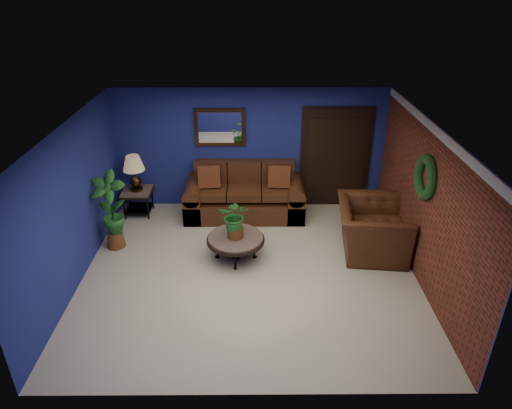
{
  "coord_description": "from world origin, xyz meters",
  "views": [
    {
      "loc": [
        0.06,
        -6.29,
        4.53
      ],
      "look_at": [
        0.11,
        0.55,
        0.98
      ],
      "focal_mm": 32.0,
      "sensor_mm": 36.0,
      "label": 1
    }
  ],
  "objects_px": {
    "end_table": "(138,196)",
    "armchair": "(372,228)",
    "coffee_table": "(236,240)",
    "side_chair": "(259,191)",
    "sofa": "(245,197)",
    "table_lamp": "(134,169)"
  },
  "relations": [
    {
      "from": "sofa",
      "to": "coffee_table",
      "type": "relative_size",
      "value": 2.39
    },
    {
      "from": "sofa",
      "to": "table_lamp",
      "type": "relative_size",
      "value": 3.38
    },
    {
      "from": "coffee_table",
      "to": "table_lamp",
      "type": "relative_size",
      "value": 1.42
    },
    {
      "from": "sofa",
      "to": "end_table",
      "type": "bearing_deg",
      "value": -178.94
    },
    {
      "from": "sofa",
      "to": "side_chair",
      "type": "bearing_deg",
      "value": 4.17
    },
    {
      "from": "sofa",
      "to": "end_table",
      "type": "xyz_separation_m",
      "value": [
        -2.18,
        -0.04,
        0.06
      ]
    },
    {
      "from": "coffee_table",
      "to": "side_chair",
      "type": "bearing_deg",
      "value": 76.19
    },
    {
      "from": "table_lamp",
      "to": "side_chair",
      "type": "distance_m",
      "value": 2.53
    },
    {
      "from": "end_table",
      "to": "armchair",
      "type": "bearing_deg",
      "value": -17.44
    },
    {
      "from": "coffee_table",
      "to": "side_chair",
      "type": "height_order",
      "value": "side_chair"
    },
    {
      "from": "end_table",
      "to": "sofa",
      "type": "bearing_deg",
      "value": 1.06
    },
    {
      "from": "end_table",
      "to": "side_chair",
      "type": "bearing_deg",
      "value": 1.43
    },
    {
      "from": "armchair",
      "to": "coffee_table",
      "type": "bearing_deg",
      "value": 102.11
    },
    {
      "from": "sofa",
      "to": "coffee_table",
      "type": "xyz_separation_m",
      "value": [
        -0.13,
        -1.68,
        0.02
      ]
    },
    {
      "from": "coffee_table",
      "to": "armchair",
      "type": "xyz_separation_m",
      "value": [
        2.4,
        0.25,
        0.07
      ]
    },
    {
      "from": "sofa",
      "to": "end_table",
      "type": "distance_m",
      "value": 2.18
    },
    {
      "from": "coffee_table",
      "to": "side_chair",
      "type": "relative_size",
      "value": 1.18
    },
    {
      "from": "side_chair",
      "to": "armchair",
      "type": "bearing_deg",
      "value": -23.97
    },
    {
      "from": "coffee_table",
      "to": "armchair",
      "type": "relative_size",
      "value": 0.73
    },
    {
      "from": "sofa",
      "to": "armchair",
      "type": "height_order",
      "value": "sofa"
    },
    {
      "from": "sofa",
      "to": "end_table",
      "type": "relative_size",
      "value": 4.0
    },
    {
      "from": "armchair",
      "to": "end_table",
      "type": "bearing_deg",
      "value": 78.83
    }
  ]
}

